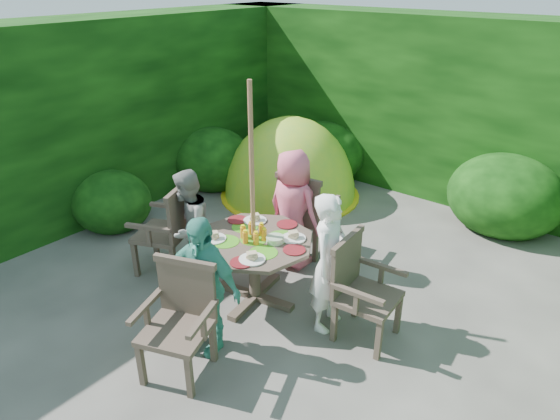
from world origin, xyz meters
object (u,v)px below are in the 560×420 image
Objects in this scene: garden_chair_right at (360,288)px; garden_chair_back at (304,212)px; garden_chair_front at (180,318)px; child_back at (293,209)px; patio_table at (254,249)px; garden_chair_left at (169,228)px; parasol_pole at (253,200)px; child_front at (203,285)px; dome_tent at (289,195)px; child_right at (330,263)px; child_left at (188,227)px.

garden_chair_back is (-1.27, 0.88, 0.02)m from garden_chair_right.
garden_chair_back reaches higher than garden_chair_front.
child_back is (-1.22, 0.59, 0.18)m from garden_chair_right.
garden_chair_front is (0.17, -1.09, -0.09)m from patio_table.
garden_chair_front is at bearing 29.60° from garden_chair_left.
child_front is at bearing -80.11° from parasol_pole.
garden_chair_left is (-1.08, -0.17, -0.58)m from parasol_pole.
dome_tent is (-1.48, 3.05, -0.64)m from child_front.
child_right is at bearing -30.96° from dome_tent.
child_left is 0.92× the size of child_back.
dome_tent reaches higher than garden_chair_left.
garden_chair_back is 1.05× the size of garden_chair_front.
garden_chair_front is (1.26, -0.92, -0.03)m from garden_chair_left.
garden_chair_left is at bearing 47.76° from child_back.
child_left is (-0.96, 0.95, 0.12)m from garden_chair_front.
patio_table is 0.80m from child_left.
garden_chair_right is at bearing 10.21° from patio_table.
child_back reaches higher than dome_tent.
child_front is at bearing 38.82° from garden_chair_left.
garden_chair_left is 0.73× the size of child_right.
garden_chair_left is 1.35m from child_back.
child_back reaches higher than child_left.
garden_chair_right is 2.20m from garden_chair_left.
patio_table is 1.10m from garden_chair_back.
patio_table is at bearing 70.85° from child_left.
child_front is 3.45m from dome_tent.
child_back is at bearing 92.01° from child_front.
garden_chair_back is (-0.19, 1.08, -0.06)m from patio_table.
child_left is 0.97× the size of child_front.
dome_tent reaches higher than garden_chair_front.
child_back is (0.65, 0.93, 0.06)m from child_left.
garden_chair_back is at bearing 100.03° from parasol_pole.
patio_table is 0.62× the size of parasol_pole.
child_back is 1.60m from child_front.
dome_tent is (-2.42, 2.06, -0.49)m from garden_chair_right.
dome_tent is at bearing 120.69° from parasol_pole.
garden_chair_right is at bearing -89.06° from child_right.
garden_chair_right is 0.96× the size of garden_chair_back.
parasol_pole reaches higher than child_back.
child_left is at bearing -170.05° from patio_table.
child_right reaches higher than garden_chair_back.
child_front is at bearing 102.38° from child_back.
garden_chair_front is at bearing 91.48° from garden_chair_back.
garden_chair_back is (-0.19, 1.08, -0.59)m from parasol_pole.
garden_chair_front is at bearing -80.93° from parasol_pole.
child_right reaches higher than child_left.
patio_table is at bearing 95.29° from garden_chair_right.
child_back is at bearing 78.42° from garden_chair_front.
parasol_pole reaches higher than garden_chair_back.
child_back is (0.05, -0.29, 0.16)m from garden_chair_back.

